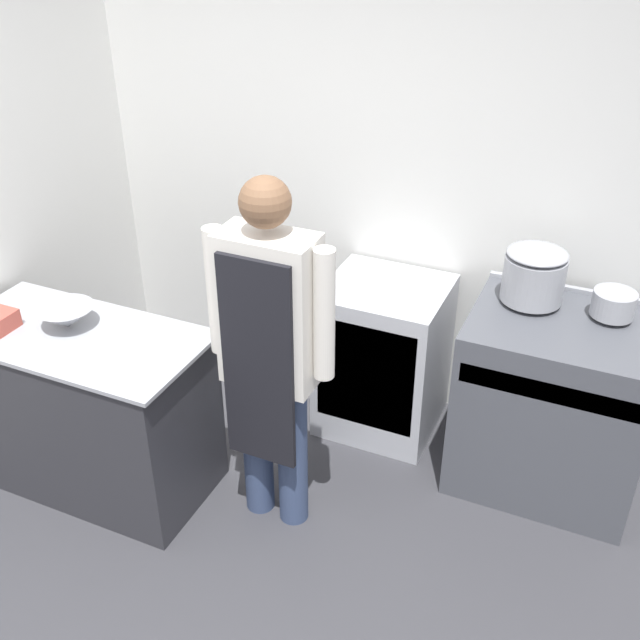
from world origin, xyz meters
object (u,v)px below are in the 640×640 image
Objects in this scene: fridge_unit at (383,357)px; sauce_pot at (614,304)px; stock_pot at (534,274)px; stove at (552,403)px; mixing_bowl at (67,317)px; person_cook at (270,345)px.

sauce_pot is at bearing 1.93° from fridge_unit.
stove is at bearing -31.96° from stock_pot.
stove is 3.23× the size of stock_pot.
stove is 3.49× the size of mixing_bowl.
mixing_bowl is at bearing -157.43° from stove.
fridge_unit is at bearing 174.63° from stove.
mixing_bowl is 1.37× the size of sauce_pot.
person_cook is 1.32m from stock_pot.
fridge_unit is 1.23m from sauce_pot.
sauce_pot is (1.31, 0.92, 0.03)m from person_cook.
stove is 1.48m from person_cook.
stock_pot reaches higher than mixing_bowl.
stock_pot is 0.38m from sauce_pot.
stock_pot is at bearing 44.43° from person_cook.
sauce_pot reaches higher than mixing_bowl.
stock_pot is 1.48× the size of sauce_pot.
stove is 4.78× the size of sauce_pot.
stove is at bearing -5.37° from fridge_unit.
fridge_unit is (-0.92, 0.09, -0.03)m from stove.
stock_pot is at bearing 180.00° from sauce_pot.
mixing_bowl is at bearing -174.35° from person_cook.
mixing_bowl is (-1.24, -0.98, 0.48)m from fridge_unit.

